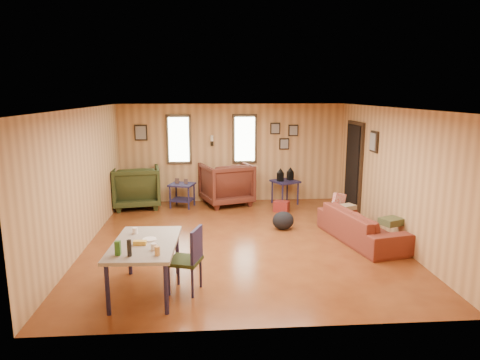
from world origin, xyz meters
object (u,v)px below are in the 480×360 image
(recliner_green, at_px, (136,184))
(side_table, at_px, (285,179))
(sofa, at_px, (361,221))
(end_table, at_px, (182,191))
(recliner_brown, at_px, (226,182))
(dining_table, at_px, (145,247))

(recliner_green, bearing_deg, side_table, 171.45)
(sofa, height_order, end_table, sofa)
(end_table, bearing_deg, recliner_brown, 10.93)
(sofa, bearing_deg, recliner_brown, 27.24)
(end_table, bearing_deg, recliner_green, 175.62)
(recliner_green, bearing_deg, end_table, 166.47)
(recliner_green, distance_m, dining_table, 4.59)
(recliner_brown, bearing_deg, side_table, 157.70)
(recliner_green, distance_m, end_table, 1.08)
(sofa, height_order, side_table, side_table)
(sofa, xyz_separation_m, recliner_green, (-4.46, 2.71, 0.16))
(sofa, distance_m, side_table, 2.90)
(dining_table, bearing_deg, side_table, 61.66)
(recliner_brown, distance_m, dining_table, 4.80)
(recliner_brown, relative_size, end_table, 1.61)
(sofa, relative_size, side_table, 2.21)
(end_table, xyz_separation_m, side_table, (2.47, 0.12, 0.22))
(recliner_brown, height_order, dining_table, recliner_brown)
(end_table, relative_size, dining_table, 0.49)
(end_table, xyz_separation_m, dining_table, (-0.22, -4.43, 0.26))
(recliner_brown, xyz_separation_m, side_table, (1.42, -0.08, 0.05))
(sofa, height_order, dining_table, dining_table)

